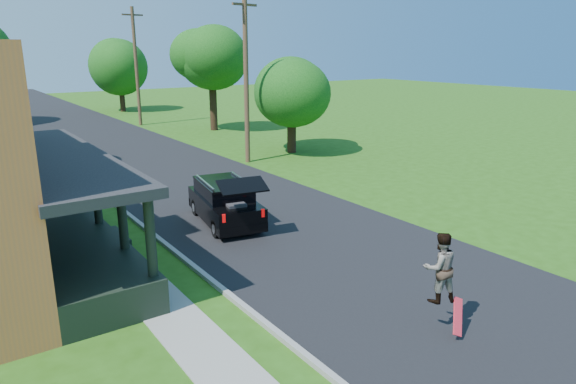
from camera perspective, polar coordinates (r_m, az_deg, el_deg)
ground at (r=14.75m, az=9.45°, el=-8.77°), size 140.00×140.00×0.00m
street at (r=31.60m, az=-16.58°, el=3.95°), size 8.00×120.00×0.02m
curb at (r=30.63m, az=-23.76°, el=2.91°), size 0.15×120.00×0.12m
sidewalk at (r=30.39m, az=-26.61°, el=2.49°), size 1.30×120.00×0.03m
black_suv at (r=18.40m, az=-7.01°, el=-1.13°), size 2.35×4.55×2.02m
skateboarder at (r=11.65m, az=16.52°, el=-8.04°), size 0.93×0.83×1.59m
skateboard at (r=11.98m, az=18.34°, el=-13.10°), size 0.61×0.46×0.72m
tree_right_near at (r=30.65m, az=0.33°, el=12.35°), size 5.02×5.20×6.57m
tree_right_mid at (r=39.84m, az=-8.57°, el=14.38°), size 6.90×6.59×8.10m
tree_right_far at (r=54.21m, az=-18.33°, el=13.91°), size 5.97×6.00×8.08m
utility_pole_near at (r=27.94m, az=-4.67°, el=12.54°), size 1.62×0.46×8.83m
utility_pole_far at (r=43.83m, az=-16.51°, el=13.33°), size 1.68×0.28×9.22m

